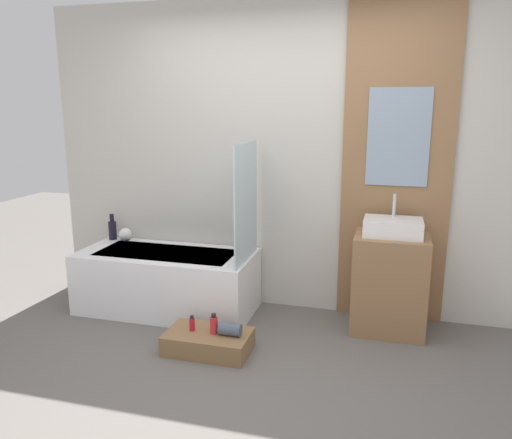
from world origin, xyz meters
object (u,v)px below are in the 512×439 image
at_px(bathtub, 167,281).
at_px(wooden_step_bench, 208,342).
at_px(bottle_soap_secondary, 214,325).
at_px(sink, 393,227).
at_px(bottle_soap_primary, 192,324).
at_px(vase_tall_dark, 113,229).
at_px(vase_round_light, 125,235).

relative_size(bathtub, wooden_step_bench, 2.46).
bearing_deg(bathtub, bottle_soap_secondary, -43.62).
height_order(sink, bottle_soap_primary, sink).
xyz_separation_m(sink, bottle_soap_secondary, (-1.20, -0.72, -0.63)).
xyz_separation_m(sink, vase_tall_dark, (-2.52, 0.16, -0.22)).
relative_size(sink, bottle_soap_secondary, 2.93).
distance_m(bathtub, bottle_soap_primary, 0.79).
xyz_separation_m(bathtub, vase_tall_dark, (-0.66, 0.26, 0.36)).
bearing_deg(bottle_soap_primary, sink, 27.78).
xyz_separation_m(wooden_step_bench, sink, (1.24, 0.72, 0.77)).
distance_m(wooden_step_bench, vase_tall_dark, 1.64).
distance_m(sink, vase_tall_dark, 2.53).
relative_size(sink, vase_round_light, 3.58).
distance_m(vase_round_light, bottle_soap_primary, 1.37).
distance_m(bathtub, bottle_soap_secondary, 0.90).
distance_m(sink, vase_round_light, 2.39).
xyz_separation_m(wooden_step_bench, vase_tall_dark, (-1.27, 0.88, 0.54)).
relative_size(bathtub, sink, 3.44).
height_order(bathtub, vase_tall_dark, vase_tall_dark).
bearing_deg(vase_round_light, bathtub, -24.32).
bearing_deg(wooden_step_bench, vase_round_light, 142.73).
bearing_deg(bottle_soap_secondary, vase_round_light, 143.82).
xyz_separation_m(bathtub, wooden_step_bench, (0.61, -0.62, -0.19)).
bearing_deg(sink, vase_round_light, 176.68).
relative_size(bathtub, vase_round_light, 12.31).
bearing_deg(wooden_step_bench, bottle_soap_primary, 180.00).
bearing_deg(bathtub, wooden_step_bench, -45.70).
relative_size(wooden_step_bench, vase_tall_dark, 2.54).
height_order(vase_tall_dark, vase_round_light, vase_tall_dark).
bearing_deg(vase_round_light, sink, -3.32).
bearing_deg(wooden_step_bench, vase_tall_dark, 145.25).
bearing_deg(vase_round_light, vase_tall_dark, 170.28).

